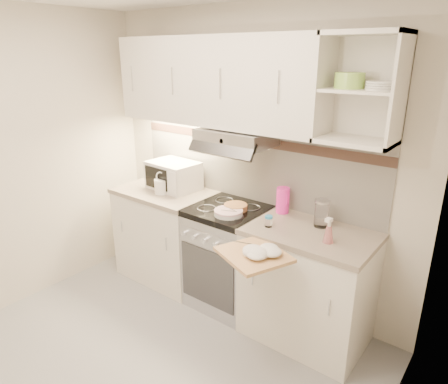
% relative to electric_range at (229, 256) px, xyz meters
% --- Properties ---
extents(ground, '(3.00, 3.00, 0.00)m').
position_rel_electric_range_xyz_m(ground, '(0.00, -1.10, -0.45)').
color(ground, gray).
rests_on(ground, ground).
extents(room_shell, '(3.04, 2.84, 2.52)m').
position_rel_electric_range_xyz_m(room_shell, '(0.00, -0.73, 1.18)').
color(room_shell, beige).
rests_on(room_shell, ground).
extents(base_cabinet_left, '(0.90, 0.60, 0.86)m').
position_rel_electric_range_xyz_m(base_cabinet_left, '(-0.75, 0.00, -0.02)').
color(base_cabinet_left, silver).
rests_on(base_cabinet_left, ground).
extents(worktop_left, '(0.92, 0.62, 0.04)m').
position_rel_electric_range_xyz_m(worktop_left, '(-0.75, 0.00, 0.43)').
color(worktop_left, gray).
rests_on(worktop_left, base_cabinet_left).
extents(base_cabinet_right, '(0.90, 0.60, 0.86)m').
position_rel_electric_range_xyz_m(base_cabinet_right, '(0.75, 0.00, -0.02)').
color(base_cabinet_right, silver).
rests_on(base_cabinet_right, ground).
extents(worktop_right, '(0.92, 0.62, 0.04)m').
position_rel_electric_range_xyz_m(worktop_right, '(0.75, 0.00, 0.43)').
color(worktop_right, gray).
rests_on(worktop_right, base_cabinet_right).
extents(electric_range, '(0.60, 0.60, 0.90)m').
position_rel_electric_range_xyz_m(electric_range, '(0.00, 0.00, 0.00)').
color(electric_range, '#B7B7BC').
rests_on(electric_range, ground).
extents(microwave, '(0.48, 0.37, 0.26)m').
position_rel_electric_range_xyz_m(microwave, '(-0.72, 0.09, 0.58)').
color(microwave, silver).
rests_on(microwave, worktop_left).
extents(watering_can, '(0.24, 0.12, 0.21)m').
position_rel_electric_range_xyz_m(watering_can, '(-0.70, -0.08, 0.52)').
color(watering_can, silver).
rests_on(watering_can, worktop_left).
extents(plate_stack, '(0.23, 0.23, 0.05)m').
position_rel_electric_range_xyz_m(plate_stack, '(0.09, -0.12, 0.47)').
color(plate_stack, silver).
rests_on(plate_stack, electric_range).
extents(bread_loaf, '(0.19, 0.19, 0.05)m').
position_rel_electric_range_xyz_m(bread_loaf, '(0.07, 0.00, 0.47)').
color(bread_loaf, '#96633A').
rests_on(bread_loaf, electric_range).
extents(pink_pitcher, '(0.11, 0.10, 0.21)m').
position_rel_electric_range_xyz_m(pink_pitcher, '(0.40, 0.19, 0.55)').
color(pink_pitcher, '#FD2AB0').
rests_on(pink_pitcher, worktop_right).
extents(glass_jar, '(0.11, 0.11, 0.21)m').
position_rel_electric_range_xyz_m(glass_jar, '(0.76, 0.12, 0.55)').
color(glass_jar, silver).
rests_on(glass_jar, worktop_right).
extents(spice_jar, '(0.06, 0.06, 0.09)m').
position_rel_electric_range_xyz_m(spice_jar, '(0.46, -0.12, 0.49)').
color(spice_jar, silver).
rests_on(spice_jar, worktop_right).
extents(spray_bottle, '(0.07, 0.07, 0.19)m').
position_rel_electric_range_xyz_m(spray_bottle, '(0.92, -0.10, 0.52)').
color(spray_bottle, pink).
rests_on(spray_bottle, worktop_right).
extents(cutting_board, '(0.54, 0.51, 0.02)m').
position_rel_electric_range_xyz_m(cutting_board, '(0.59, -0.51, 0.42)').
color(cutting_board, tan).
rests_on(cutting_board, base_cabinet_right).
extents(dish_towel, '(0.28, 0.25, 0.07)m').
position_rel_electric_range_xyz_m(dish_towel, '(0.63, -0.51, 0.47)').
color(dish_towel, white).
rests_on(dish_towel, cutting_board).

